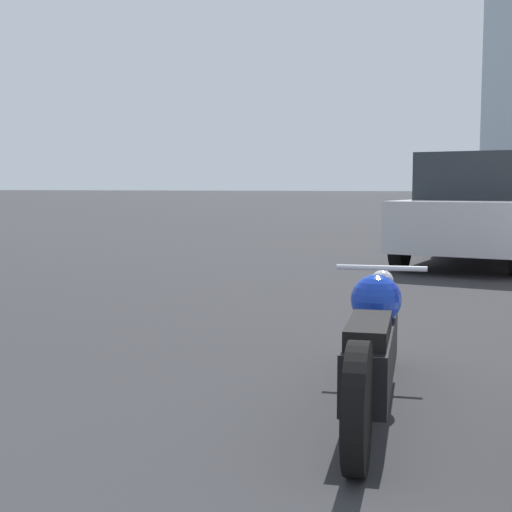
% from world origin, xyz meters
% --- Properties ---
extents(motorcycle, '(0.72, 2.51, 0.76)m').
position_xyz_m(motorcycle, '(3.10, 4.74, 0.37)').
color(motorcycle, black).
rests_on(motorcycle, ground_plane).
extents(parked_car_silver, '(2.28, 4.21, 1.83)m').
position_xyz_m(parked_car_silver, '(2.83, 12.94, 0.89)').
color(parked_car_silver, '#BCBCC1').
rests_on(parked_car_silver, ground_plane).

